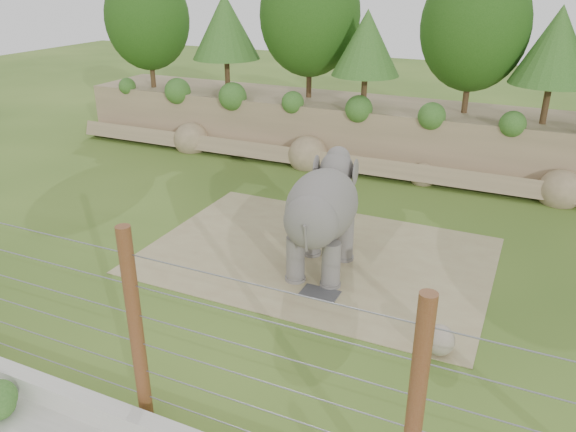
% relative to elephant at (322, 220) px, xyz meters
% --- Properties ---
extents(ground, '(90.00, 90.00, 0.00)m').
position_rel_elephant_xyz_m(ground, '(-0.91, -2.25, -1.53)').
color(ground, '#39591C').
rests_on(ground, ground).
extents(back_embankment, '(30.00, 5.52, 8.77)m').
position_rel_elephant_xyz_m(back_embankment, '(-0.32, 10.43, 2.43)').
color(back_embankment, '#827052').
rests_on(back_embankment, ground).
extents(dirt_patch, '(10.00, 7.00, 0.02)m').
position_rel_elephant_xyz_m(dirt_patch, '(-0.41, 0.75, -1.52)').
color(dirt_patch, '#98835B').
rests_on(dirt_patch, ground).
extents(drain_grate, '(1.00, 0.60, 0.03)m').
position_rel_elephant_xyz_m(drain_grate, '(0.49, -1.26, -1.50)').
color(drain_grate, '#262628').
rests_on(drain_grate, dirt_patch).
extents(elephant, '(2.03, 3.95, 3.07)m').
position_rel_elephant_xyz_m(elephant, '(0.00, 0.00, 0.00)').
color(elephant, '#66615C').
rests_on(elephant, ground).
extents(stone_ball, '(0.69, 0.69, 0.69)m').
position_rel_elephant_xyz_m(stone_ball, '(3.80, -2.50, -1.17)').
color(stone_ball, gray).
rests_on(stone_ball, dirt_patch).
extents(retaining_wall, '(26.00, 0.35, 0.50)m').
position_rel_elephant_xyz_m(retaining_wall, '(-0.91, -7.25, -1.28)').
color(retaining_wall, beige).
rests_on(retaining_wall, ground).
extents(barrier_fence, '(20.26, 0.26, 4.00)m').
position_rel_elephant_xyz_m(barrier_fence, '(-0.91, -6.75, 0.47)').
color(barrier_fence, '#622D15').
rests_on(barrier_fence, ground).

